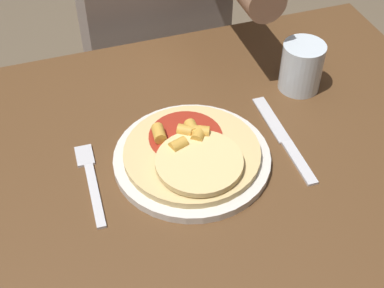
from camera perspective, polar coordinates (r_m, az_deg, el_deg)
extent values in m
cube|color=brown|center=(0.88, -2.75, -2.94)|extent=(1.09, 0.72, 0.03)
cylinder|color=brown|center=(1.48, 12.68, -0.18)|extent=(0.06, 0.06, 0.71)
cylinder|color=silver|center=(0.86, 0.00, -1.56)|extent=(0.25, 0.25, 0.01)
cylinder|color=#DBBC7A|center=(0.86, 0.00, -0.96)|extent=(0.22, 0.22, 0.01)
cylinder|color=#9E2819|center=(0.87, -0.69, 0.86)|extent=(0.12, 0.12, 0.00)
cylinder|color=#E8C881|center=(0.82, 0.78, -1.93)|extent=(0.14, 0.14, 0.01)
cylinder|color=gold|center=(0.86, -3.41, 1.19)|extent=(0.02, 0.03, 0.02)
cylinder|color=gold|center=(0.84, -1.50, -0.02)|extent=(0.03, 0.03, 0.02)
cylinder|color=gold|center=(0.87, -0.03, 1.70)|extent=(0.02, 0.03, 0.02)
cylinder|color=gold|center=(0.87, -0.75, 1.43)|extent=(0.03, 0.03, 0.02)
cylinder|color=gold|center=(0.86, 0.89, 1.34)|extent=(0.04, 0.03, 0.02)
cylinder|color=gold|center=(0.86, 0.70, 0.96)|extent=(0.03, 0.03, 0.02)
cube|color=silver|center=(0.83, -10.31, -5.34)|extent=(0.02, 0.13, 0.00)
cube|color=silver|center=(0.89, -11.39, -1.24)|extent=(0.03, 0.05, 0.00)
cube|color=silver|center=(0.88, 11.38, -1.92)|extent=(0.02, 0.10, 0.00)
cube|color=silver|center=(0.95, 8.43, 2.62)|extent=(0.02, 0.12, 0.00)
cylinder|color=silver|center=(1.01, 11.60, 8.08)|extent=(0.08, 0.08, 0.09)
cylinder|color=#2D2D38|center=(1.59, -6.10, -0.61)|extent=(0.11, 0.11, 0.50)
cylinder|color=#2D2D38|center=(1.62, -0.99, 0.57)|extent=(0.11, 0.11, 0.50)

